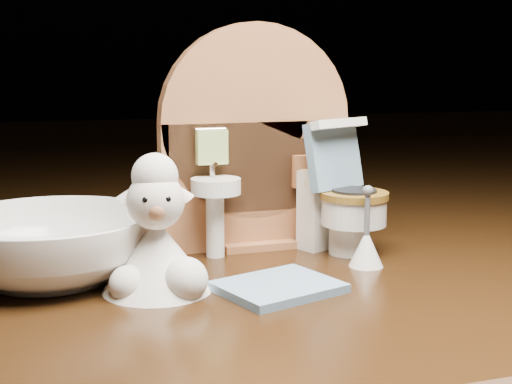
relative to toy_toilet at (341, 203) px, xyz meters
The scene contains 6 objects.
backdrop_panel 0.07m from the toy_toilet, 149.92° to the left, with size 0.13×0.05×0.15m.
toy_toilet is the anchor object (origin of this frame).
bath_mat 0.10m from the toy_toilet, 134.91° to the right, with size 0.06×0.05×0.00m, color #6788A4.
toilet_brush 0.04m from the toy_toilet, 90.01° to the right, with size 0.02×0.02×0.05m.
plush_lamb 0.14m from the toy_toilet, 160.02° to the right, with size 0.06×0.06×0.08m.
ceramic_bowl 0.19m from the toy_toilet, behind, with size 0.12×0.12×0.04m, color white.
Camera 1 is at (-0.15, -0.39, 0.12)m, focal length 50.00 mm.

